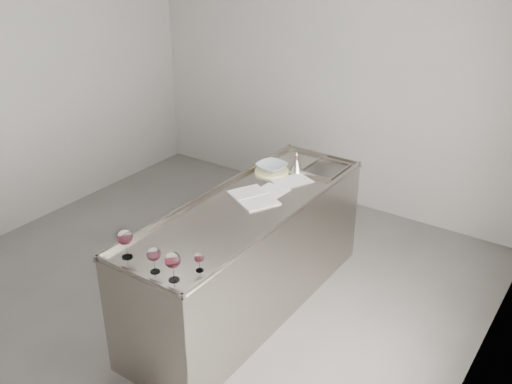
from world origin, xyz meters
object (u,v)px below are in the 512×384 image
Objects in this scene: counter at (249,256)px; ceramic_bowl at (272,167)px; wine_glass_middle at (154,255)px; wine_glass_small at (199,258)px; wine_glass_left at (125,238)px; wine_funnel at (296,166)px; wine_glass_right at (173,261)px; notebook at (253,197)px.

ceramic_bowl reaches higher than counter.
wine_glass_middle is 0.28m from wine_glass_small.
wine_glass_left is at bearing -91.05° from ceramic_bowl.
wine_funnel is at bearing 83.67° from wine_glass_left.
ceramic_bowl is (-0.40, 1.70, -0.09)m from wine_glass_right.
wine_glass_left is 1.82m from wine_funnel.
wine_glass_right is at bearing -82.96° from wine_funnel.
wine_funnel is (-0.07, 1.83, -0.07)m from wine_glass_middle.
wine_glass_middle is at bearing -4.44° from wine_glass_left.
counter is 11.94× the size of wine_glass_left.
ceramic_bowl is at bearing 134.58° from notebook.
ceramic_bowl is at bearing 97.96° from wine_glass_middle.
wine_glass_left is 0.27m from wine_glass_middle.
notebook is (0.19, 1.17, -0.14)m from wine_glass_left.
ceramic_bowl is (-0.46, 1.53, -0.04)m from wine_glass_small.
wine_glass_small is (0.27, -0.91, 0.56)m from counter.
wine_glass_right is 1.54× the size of wine_glass_small.
wine_funnel is at bearing 37.20° from ceramic_bowl.
wine_funnel is at bearing 91.77° from counter.
wine_glass_right is at bearing -51.31° from notebook.
wine_glass_middle is 0.36× the size of notebook.
notebook is at bearing 106.43° from wine_glass_small.
counter is 13.73× the size of wine_glass_middle.
ceramic_bowl is (0.03, 1.68, -0.09)m from wine_glass_left.
wine_funnel is at bearing 116.14° from notebook.
wine_glass_small is 0.66× the size of wine_funnel.
ceramic_bowl is 0.21m from wine_funnel.
counter is 1.23m from wine_glass_middle.
wine_glass_right is at bearing -76.90° from ceramic_bowl.
wine_glass_small is at bearing 37.48° from wine_glass_middle.
wine_glass_small is at bearing -73.31° from ceramic_bowl.
counter is at bearing 92.37° from wine_glass_middle.
wine_glass_small is at bearing 69.59° from wine_glass_right.
wine_glass_left is 0.42× the size of notebook.
wine_glass_middle reaches higher than ceramic_bowl.
wine_glass_left is 0.51m from wine_glass_small.
wine_funnel is (0.20, 1.81, -0.09)m from wine_glass_left.
wine_glass_middle reaches higher than counter.
wine_glass_middle is 0.92× the size of wine_funnel.
wine_glass_left reaches higher than wine_glass_middle.
wine_glass_small is 0.26× the size of notebook.
ceramic_bowl is (-0.16, 0.50, 0.04)m from notebook.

